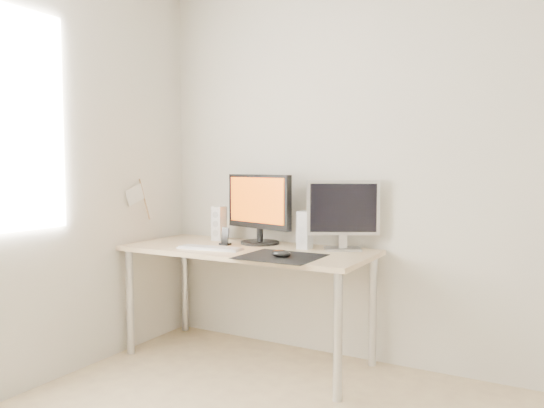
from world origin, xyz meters
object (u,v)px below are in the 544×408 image
at_px(desk, 247,260).
at_px(speaker_right, 305,230).
at_px(keyboard, 210,248).
at_px(speaker_left, 219,223).
at_px(phone_dock, 225,240).
at_px(mouse, 281,254).
at_px(second_monitor, 343,212).
at_px(main_monitor, 259,206).

relative_size(desk, speaker_right, 6.68).
distance_m(desk, keyboard, 0.25).
distance_m(desk, speaker_left, 0.45).
distance_m(keyboard, phone_dock, 0.20).
bearing_deg(mouse, second_monitor, 65.01).
bearing_deg(keyboard, speaker_right, 30.72).
distance_m(second_monitor, speaker_left, 0.93).
xyz_separation_m(desk, phone_dock, (-0.19, 0.03, 0.11)).
relative_size(keyboard, phone_dock, 3.70).
relative_size(main_monitor, phone_dock, 4.66).
bearing_deg(speaker_right, mouse, -85.86).
height_order(speaker_right, phone_dock, speaker_right).
bearing_deg(desk, speaker_left, 151.24).
xyz_separation_m(desk, keyboard, (-0.18, -0.16, 0.09)).
xyz_separation_m(mouse, main_monitor, (-0.39, 0.41, 0.23)).
distance_m(mouse, desk, 0.44).
height_order(mouse, keyboard, mouse).
distance_m(desk, phone_dock, 0.23).
height_order(keyboard, phone_dock, phone_dock).
bearing_deg(mouse, speaker_right, 94.14).
xyz_separation_m(main_monitor, speaker_left, (-0.33, 0.01, -0.13)).
distance_m(mouse, second_monitor, 0.53).
height_order(second_monitor, speaker_right, second_monitor).
bearing_deg(second_monitor, mouse, -114.99).
xyz_separation_m(keyboard, phone_dock, (-0.02, 0.20, 0.03)).
xyz_separation_m(main_monitor, speaker_right, (0.36, -0.04, -0.13)).
height_order(main_monitor, speaker_left, main_monitor).
distance_m(second_monitor, keyboard, 0.86).
bearing_deg(second_monitor, speaker_left, -179.07).
relative_size(speaker_left, keyboard, 0.56).
distance_m(second_monitor, phone_dock, 0.81).
height_order(speaker_left, keyboard, speaker_left).
relative_size(second_monitor, speaker_right, 1.81).
relative_size(main_monitor, speaker_right, 2.26).
height_order(main_monitor, speaker_right, main_monitor).
bearing_deg(mouse, desk, 148.37).
bearing_deg(second_monitor, phone_dock, -166.93).
height_order(desk, speaker_right, speaker_right).
bearing_deg(desk, second_monitor, 20.38).
distance_m(mouse, phone_dock, 0.61).
bearing_deg(keyboard, desk, 42.99).
height_order(mouse, main_monitor, main_monitor).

